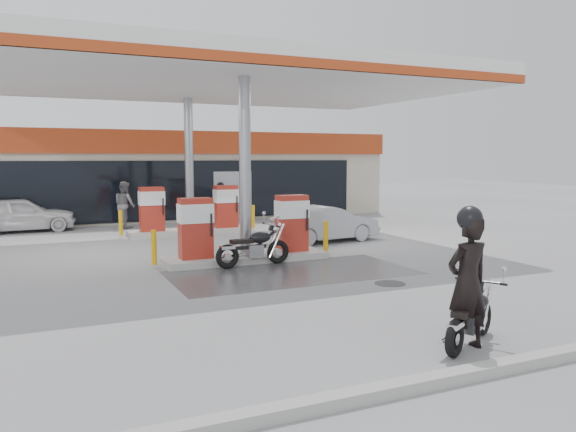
% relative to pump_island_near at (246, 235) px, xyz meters
% --- Properties ---
extents(ground, '(90.00, 90.00, 0.00)m').
position_rel_pump_island_near_xyz_m(ground, '(0.00, -2.00, -0.71)').
color(ground, gray).
rests_on(ground, ground).
extents(wet_patch, '(6.00, 3.00, 0.00)m').
position_rel_pump_island_near_xyz_m(wet_patch, '(0.50, -2.00, -0.71)').
color(wet_patch, '#4C4C4F').
rests_on(wet_patch, ground).
extents(drain_cover, '(0.70, 0.70, 0.01)m').
position_rel_pump_island_near_xyz_m(drain_cover, '(2.00, -4.00, -0.71)').
color(drain_cover, '#38383A').
rests_on(drain_cover, ground).
extents(kerb, '(28.00, 0.25, 0.15)m').
position_rel_pump_island_near_xyz_m(kerb, '(0.00, -9.00, -0.64)').
color(kerb, gray).
rests_on(kerb, ground).
extents(store_building, '(22.00, 8.22, 4.00)m').
position_rel_pump_island_near_xyz_m(store_building, '(0.01, 13.94, 1.30)').
color(store_building, beige).
rests_on(store_building, ground).
extents(canopy, '(16.00, 10.02, 5.51)m').
position_rel_pump_island_near_xyz_m(canopy, '(0.00, 3.00, 4.56)').
color(canopy, silver).
rests_on(canopy, ground).
extents(pump_island_near, '(5.14, 1.30, 1.78)m').
position_rel_pump_island_near_xyz_m(pump_island_near, '(0.00, 0.00, 0.00)').
color(pump_island_near, '#9E9E99').
rests_on(pump_island_near, ground).
extents(pump_island_far, '(5.14, 1.30, 1.78)m').
position_rel_pump_island_near_xyz_m(pump_island_far, '(0.00, 6.00, 0.00)').
color(pump_island_far, '#9E9E99').
rests_on(pump_island_far, ground).
extents(main_motorcycle, '(1.65, 1.02, 0.93)m').
position_rel_pump_island_near_xyz_m(main_motorcycle, '(0.70, -7.98, -0.30)').
color(main_motorcycle, black).
rests_on(main_motorcycle, ground).
extents(biker_main, '(0.75, 0.51, 2.01)m').
position_rel_pump_island_near_xyz_m(biker_main, '(0.54, -8.07, 0.29)').
color(biker_main, black).
rests_on(biker_main, ground).
extents(parked_motorcycle, '(2.11, 0.81, 1.08)m').
position_rel_pump_island_near_xyz_m(parked_motorcycle, '(-0.05, -0.79, -0.23)').
color(parked_motorcycle, black).
rests_on(parked_motorcycle, ground).
extents(sedan_white, '(4.04, 1.80, 1.35)m').
position_rel_pump_island_near_xyz_m(sedan_white, '(-5.77, 9.20, -0.03)').
color(sedan_white, silver).
rests_on(sedan_white, ground).
extents(attendant, '(1.00, 1.11, 1.89)m').
position_rel_pump_island_near_xyz_m(attendant, '(-1.94, 8.80, 0.23)').
color(attendant, slate).
rests_on(attendant, ground).
extents(hatchback_silver, '(3.85, 1.77, 1.22)m').
position_rel_pump_island_near_xyz_m(hatchback_silver, '(3.69, 2.20, -0.10)').
color(hatchback_silver, '#999BA0').
rests_on(hatchback_silver, ground).
extents(biker_walking, '(1.02, 0.87, 1.63)m').
position_rel_pump_island_near_xyz_m(biker_walking, '(2.41, 9.80, 0.11)').
color(biker_walking, black).
rests_on(biker_walking, ground).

